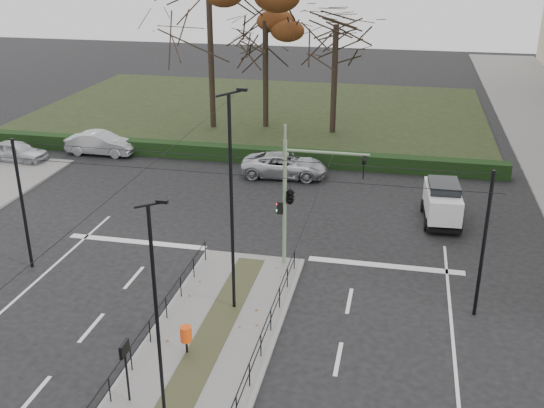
# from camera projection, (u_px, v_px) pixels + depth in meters

# --- Properties ---
(ground) EXTENTS (140.00, 140.00, 0.00)m
(ground) POSITION_uv_depth(u_px,v_px,m) (225.00, 314.00, 25.03)
(ground) COLOR black
(ground) RESTS_ON ground
(median_island) EXTENTS (4.40, 15.00, 0.14)m
(median_island) POSITION_uv_depth(u_px,v_px,m) (206.00, 349.00, 22.75)
(median_island) COLOR slate
(median_island) RESTS_ON ground
(park) EXTENTS (38.00, 26.00, 0.10)m
(park) POSITION_uv_depth(u_px,v_px,m) (260.00, 111.00, 55.13)
(park) COLOR black
(park) RESTS_ON ground
(hedge) EXTENTS (38.00, 1.00, 1.00)m
(hedge) POSITION_uv_depth(u_px,v_px,m) (215.00, 152.00, 42.83)
(hedge) COLOR black
(hedge) RESTS_ON ground
(median_railing) EXTENTS (4.14, 13.24, 0.92)m
(median_railing) POSITION_uv_depth(u_px,v_px,m) (204.00, 329.00, 22.31)
(median_railing) COLOR black
(median_railing) RESTS_ON median_island
(catenary) EXTENTS (20.00, 34.00, 6.00)m
(catenary) POSITION_uv_depth(u_px,v_px,m) (234.00, 218.00, 25.20)
(catenary) COLOR black
(catenary) RESTS_ON ground
(traffic_light) EXTENTS (3.92, 2.25, 5.77)m
(traffic_light) POSITION_uv_depth(u_px,v_px,m) (292.00, 194.00, 27.43)
(traffic_light) COLOR gray
(traffic_light) RESTS_ON median_island
(litter_bin) EXTENTS (0.41, 0.41, 1.06)m
(litter_bin) POSITION_uv_depth(u_px,v_px,m) (186.00, 334.00, 22.15)
(litter_bin) COLOR black
(litter_bin) RESTS_ON median_island
(info_panel) EXTENTS (0.12, 0.56, 2.15)m
(info_panel) POSITION_uv_depth(u_px,v_px,m) (125.00, 356.00, 19.46)
(info_panel) COLOR black
(info_panel) RESTS_ON median_island
(streetlamp_median_near) EXTENTS (0.61, 0.12, 7.26)m
(streetlamp_median_near) POSITION_uv_depth(u_px,v_px,m) (157.00, 317.00, 17.79)
(streetlamp_median_near) COLOR black
(streetlamp_median_near) RESTS_ON median_island
(streetlamp_median_far) EXTENTS (0.73, 0.15, 8.77)m
(streetlamp_median_far) POSITION_uv_depth(u_px,v_px,m) (232.00, 203.00, 23.56)
(streetlamp_median_far) COLOR black
(streetlamp_median_far) RESTS_ON median_island
(parked_car_first) EXTENTS (4.31, 1.91, 1.44)m
(parked_car_first) POSITION_uv_depth(u_px,v_px,m) (16.00, 151.00, 42.21)
(parked_car_first) COLOR #B8BBC0
(parked_car_first) RESTS_ON ground
(parked_car_second) EXTENTS (4.73, 1.65, 1.56)m
(parked_car_second) POSITION_uv_depth(u_px,v_px,m) (101.00, 143.00, 43.71)
(parked_car_second) COLOR #B8BBC0
(parked_car_second) RESTS_ON ground
(parked_car_fourth) EXTENTS (5.40, 2.72, 1.46)m
(parked_car_fourth) POSITION_uv_depth(u_px,v_px,m) (284.00, 165.00, 39.56)
(parked_car_fourth) COLOR #B8BBC0
(parked_car_fourth) RESTS_ON ground
(white_van) EXTENTS (2.05, 4.07, 2.19)m
(white_van) POSITION_uv_depth(u_px,v_px,m) (442.00, 201.00, 32.94)
(white_van) COLOR white
(white_van) RESTS_ON ground
(bare_tree_center) EXTENTS (6.52, 6.52, 10.64)m
(bare_tree_center) POSITION_uv_depth(u_px,v_px,m) (336.00, 33.00, 46.06)
(bare_tree_center) COLOR black
(bare_tree_center) RESTS_ON park
(bare_tree_near) EXTENTS (6.82, 6.82, 10.75)m
(bare_tree_near) POSITION_uv_depth(u_px,v_px,m) (265.00, 29.00, 47.59)
(bare_tree_near) COLOR black
(bare_tree_near) RESTS_ON park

